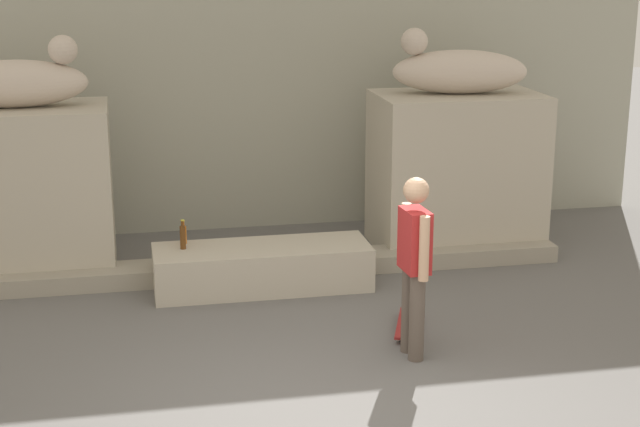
{
  "coord_description": "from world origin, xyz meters",
  "views": [
    {
      "loc": [
        -1.38,
        -6.99,
        3.65
      ],
      "look_at": [
        0.43,
        1.97,
        1.1
      ],
      "focal_mm": 54.94,
      "sensor_mm": 36.0,
      "label": 1
    }
  ],
  "objects_px": {
    "skater": "(414,259)",
    "skateboard": "(408,324)",
    "statue_reclining_right": "(457,70)",
    "bottle_orange": "(183,234)",
    "bottle_brown": "(183,237)",
    "statue_reclining_left": "(16,81)"
  },
  "relations": [
    {
      "from": "statue_reclining_right",
      "to": "bottle_orange",
      "type": "relative_size",
      "value": 6.3
    },
    {
      "from": "statue_reclining_left",
      "to": "skater",
      "type": "height_order",
      "value": "statue_reclining_left"
    },
    {
      "from": "statue_reclining_right",
      "to": "skateboard",
      "type": "distance_m",
      "value": 3.55
    },
    {
      "from": "statue_reclining_left",
      "to": "bottle_orange",
      "type": "distance_m",
      "value": 2.46
    },
    {
      "from": "skateboard",
      "to": "bottle_orange",
      "type": "xyz_separation_m",
      "value": [
        -2.03,
        1.75,
        0.52
      ]
    },
    {
      "from": "statue_reclining_right",
      "to": "skateboard",
      "type": "bearing_deg",
      "value": 73.3
    },
    {
      "from": "statue_reclining_right",
      "to": "skater",
      "type": "relative_size",
      "value": 1.0
    },
    {
      "from": "statue_reclining_right",
      "to": "bottle_brown",
      "type": "bearing_deg",
      "value": 26.75
    },
    {
      "from": "skateboard",
      "to": "bottle_brown",
      "type": "relative_size",
      "value": 2.52
    },
    {
      "from": "bottle_brown",
      "to": "statue_reclining_right",
      "type": "bearing_deg",
      "value": 16.36
    },
    {
      "from": "statue_reclining_right",
      "to": "bottle_brown",
      "type": "relative_size",
      "value": 5.16
    },
    {
      "from": "statue_reclining_right",
      "to": "bottle_brown",
      "type": "xyz_separation_m",
      "value": [
        -3.35,
        -0.98,
        -1.57
      ]
    },
    {
      "from": "statue_reclining_right",
      "to": "bottle_orange",
      "type": "xyz_separation_m",
      "value": [
        -3.33,
        -0.79,
        -1.6
      ]
    },
    {
      "from": "statue_reclining_right",
      "to": "bottle_brown",
      "type": "distance_m",
      "value": 3.83
    },
    {
      "from": "skater",
      "to": "skateboard",
      "type": "distance_m",
      "value": 1.05
    },
    {
      "from": "bottle_brown",
      "to": "bottle_orange",
      "type": "distance_m",
      "value": 0.19
    },
    {
      "from": "statue_reclining_left",
      "to": "skateboard",
      "type": "bearing_deg",
      "value": -34.03
    },
    {
      "from": "statue_reclining_left",
      "to": "statue_reclining_right",
      "type": "distance_m",
      "value": 5.02
    },
    {
      "from": "skater",
      "to": "skateboard",
      "type": "relative_size",
      "value": 2.04
    },
    {
      "from": "statue_reclining_right",
      "to": "bottle_orange",
      "type": "bearing_deg",
      "value": 23.77
    },
    {
      "from": "bottle_orange",
      "to": "bottle_brown",
      "type": "bearing_deg",
      "value": -95.67
    },
    {
      "from": "skater",
      "to": "skateboard",
      "type": "bearing_deg",
      "value": 163.13
    }
  ]
}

